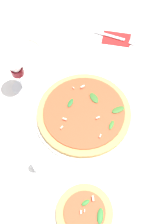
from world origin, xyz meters
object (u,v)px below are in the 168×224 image
pizza_personal_side (85,213)px  shaker_pepper (37,164)px  fork (118,38)px  side_plate_white (22,54)px  pizza_arugula_main (84,114)px  wine_glass (16,69)px

pizza_personal_side → shaker_pepper: 0.20m
fork → side_plate_white: side_plate_white is taller
pizza_arugula_main → wine_glass: (-0.24, 0.11, 0.09)m
pizza_arugula_main → wine_glass: wine_glass is taller
pizza_personal_side → wine_glass: 0.51m
wine_glass → shaker_pepper: (0.11, -0.30, -0.08)m
wine_glass → shaker_pepper: size_ratio=2.35×
pizza_personal_side → wine_glass: bearing=121.6°
fork → side_plate_white: size_ratio=1.25×
pizza_arugula_main → pizza_personal_side: size_ratio=1.89×
fork → pizza_arugula_main: bearing=-89.5°
pizza_personal_side → side_plate_white: pizza_personal_side is taller
pizza_arugula_main → shaker_pepper: size_ratio=5.13×
pizza_personal_side → side_plate_white: 0.65m
pizza_arugula_main → side_plate_white: size_ratio=2.04×
pizza_arugula_main → pizza_personal_side: (0.03, -0.32, -0.00)m
side_plate_white → fork: bearing=16.8°
pizza_personal_side → side_plate_white: bearing=116.7°
wine_glass → shaker_pepper: bearing=-70.4°
pizza_personal_side → fork: 0.71m
pizza_personal_side → fork: (0.09, 0.70, -0.01)m
wine_glass → side_plate_white: 0.19m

